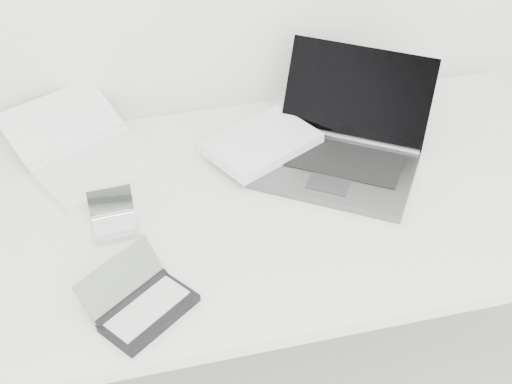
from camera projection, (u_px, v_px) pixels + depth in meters
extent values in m
cube|color=white|center=(264.00, 204.00, 1.66)|extent=(1.60, 0.80, 0.03)
cylinder|color=silver|center=(463.00, 184.00, 2.29)|extent=(0.04, 0.04, 0.70)
cube|color=slate|center=(335.00, 171.00, 1.72)|extent=(0.44, 0.41, 0.02)
cube|color=black|center=(340.00, 159.00, 1.73)|extent=(0.33, 0.28, 0.00)
cube|color=black|center=(358.00, 93.00, 1.77)|extent=(0.37, 0.29, 0.21)
cylinder|color=slate|center=(349.00, 139.00, 1.80)|extent=(0.31, 0.22, 0.02)
cube|color=#343739|center=(328.00, 184.00, 1.66)|extent=(0.11, 0.11, 0.00)
cube|color=white|center=(262.00, 143.00, 1.76)|extent=(0.31, 0.28, 0.03)
cube|color=white|center=(262.00, 138.00, 1.75)|extent=(0.31, 0.27, 0.00)
cube|color=white|center=(100.00, 169.00, 1.72)|extent=(0.33, 0.29, 0.02)
cube|color=silver|center=(96.00, 161.00, 1.73)|extent=(0.27, 0.21, 0.00)
cube|color=white|center=(61.00, 122.00, 1.79)|extent=(0.32, 0.27, 0.08)
cylinder|color=white|center=(80.00, 148.00, 1.77)|extent=(0.25, 0.14, 0.02)
cube|color=#BABABF|center=(116.00, 229.00, 1.56)|extent=(0.10, 0.08, 0.01)
cube|color=#B8B8BC|center=(115.00, 226.00, 1.56)|extent=(0.08, 0.05, 0.00)
cube|color=#9AA89C|center=(110.00, 202.00, 1.57)|extent=(0.10, 0.03, 0.07)
cylinder|color=#BABABF|center=(113.00, 216.00, 1.58)|extent=(0.10, 0.02, 0.02)
cube|color=black|center=(150.00, 313.00, 1.38)|extent=(0.21, 0.19, 0.02)
cube|color=#B0B0B0|center=(148.00, 308.00, 1.37)|extent=(0.17, 0.15, 0.00)
cube|color=slate|center=(120.00, 279.00, 1.39)|extent=(0.18, 0.15, 0.07)
cylinder|color=black|center=(132.00, 298.00, 1.40)|extent=(0.16, 0.12, 0.02)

